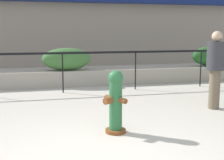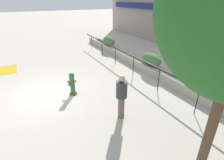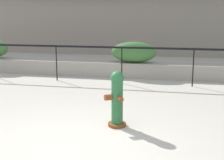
# 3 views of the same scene
# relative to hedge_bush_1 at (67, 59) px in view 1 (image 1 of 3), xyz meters

# --- Properties ---
(planter_wall_low) EXTENTS (18.00, 0.70, 0.50)m
(planter_wall_low) POSITION_rel_hedge_bush_1_xyz_m (-0.22, 0.00, -0.60)
(planter_wall_low) COLOR #ADA393
(planter_wall_low) RESTS_ON ground
(fence_railing_segment) EXTENTS (15.00, 0.05, 1.15)m
(fence_railing_segment) POSITION_rel_hedge_bush_1_xyz_m (-0.22, -1.10, 0.17)
(fence_railing_segment) COLOR black
(fence_railing_segment) RESTS_ON ground
(hedge_bush_1) EXTENTS (1.54, 0.68, 0.70)m
(hedge_bush_1) POSITION_rel_hedge_bush_1_xyz_m (0.00, 0.00, 0.00)
(hedge_bush_1) COLOR #427538
(hedge_bush_1) RESTS_ON planter_wall_low
(hedge_bush_2) EXTENTS (1.59, 0.58, 0.71)m
(hedge_bush_2) POSITION_rel_hedge_bush_1_xyz_m (5.16, 0.00, 0.00)
(hedge_bush_2) COLOR #235B23
(hedge_bush_2) RESTS_ON planter_wall_low
(fire_hydrant) EXTENTS (0.48, 0.48, 1.08)m
(fire_hydrant) POSITION_rel_hedge_bush_1_xyz_m (0.36, -4.86, -0.30)
(fire_hydrant) COLOR brown
(fire_hydrant) RESTS_ON ground
(pedestrian) EXTENTS (0.53, 0.53, 1.73)m
(pedestrian) POSITION_rel_hedge_bush_1_xyz_m (2.92, -3.76, 0.14)
(pedestrian) COLOR brown
(pedestrian) RESTS_ON ground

